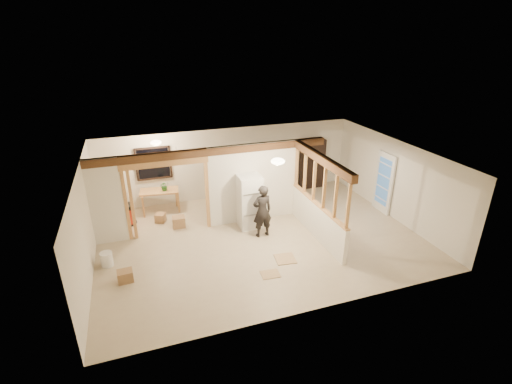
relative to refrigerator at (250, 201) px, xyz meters
name	(u,v)px	position (x,y,z in m)	size (l,w,h in m)	color
floor	(260,238)	(0.05, -0.81, -0.83)	(9.00, 6.50, 0.01)	#BEAC8D
ceiling	(260,156)	(0.05, -0.81, 1.68)	(9.00, 6.50, 0.01)	white
wall_back	(230,163)	(0.05, 2.44, 0.43)	(9.00, 0.01, 2.50)	silver
wall_front	(314,262)	(0.05, -4.06, 0.43)	(9.00, 0.01, 2.50)	silver
wall_left	(85,224)	(-4.45, -0.81, 0.43)	(0.01, 6.50, 2.50)	silver
wall_right	(395,180)	(4.55, -0.81, 0.43)	(0.01, 6.50, 2.50)	silver
partition_left_stub	(106,202)	(-4.00, 0.39, 0.43)	(0.90, 0.12, 2.50)	silver
partition_center	(253,183)	(0.25, 0.39, 0.43)	(2.80, 0.12, 2.50)	silver
doorway_frame	(168,198)	(-2.35, 0.39, 0.28)	(2.46, 0.14, 2.20)	tan
header_beam_back	(213,151)	(-0.95, 0.39, 1.56)	(7.00, 0.18, 0.22)	brown
header_beam_right	(321,159)	(1.65, -1.21, 1.56)	(0.18, 3.30, 0.22)	brown
pony_wall	(317,220)	(1.65, -1.21, -0.32)	(0.12, 3.20, 1.00)	silver
stud_partition	(319,183)	(1.65, -1.21, 0.84)	(0.14, 3.20, 1.32)	tan
window_back	(153,163)	(-2.55, 2.36, 0.73)	(1.12, 0.10, 1.10)	black
french_door	(384,183)	(4.47, -0.41, 0.18)	(0.12, 0.86, 2.00)	white
ceiling_dome_main	(278,161)	(0.35, -1.31, 1.66)	(0.36, 0.36, 0.16)	#FFEABF
ceiling_dome_util	(156,143)	(-2.45, 1.49, 1.66)	(0.32, 0.32, 0.14)	#FFEABF
hanging_bulb	(177,157)	(-1.95, 0.79, 1.36)	(0.07, 0.07, 0.07)	#FFD88C
refrigerator	(250,201)	(0.00, 0.00, 0.00)	(0.68, 0.66, 1.65)	white
woman	(262,211)	(0.16, -0.70, -0.03)	(0.58, 0.38, 1.59)	black
work_table	(160,201)	(-2.50, 1.89, -0.44)	(1.22, 0.61, 0.77)	tan
potted_plant	(165,186)	(-2.31, 1.80, 0.11)	(0.29, 0.25, 0.32)	#2D5923
shop_vac	(127,214)	(-3.56, 1.32, -0.48)	(0.52, 0.52, 0.68)	#AD220B
bookshelf	(312,164)	(3.21, 2.21, 0.11)	(0.93, 0.31, 1.87)	black
bucket	(107,259)	(-4.12, -0.86, -0.63)	(0.30, 0.30, 0.39)	white
box_util_a	(179,222)	(-2.08, 0.65, -0.66)	(0.38, 0.33, 0.33)	#9E744C
box_util_b	(160,218)	(-2.59, 1.16, -0.69)	(0.29, 0.29, 0.27)	#9E744C
box_front	(125,276)	(-3.69, -1.69, -0.68)	(0.36, 0.29, 0.29)	#9E744C
floor_panel_near	(285,259)	(0.32, -2.06, -0.81)	(0.52, 0.52, 0.02)	tan
floor_panel_far	(270,274)	(-0.30, -2.56, -0.82)	(0.46, 0.37, 0.01)	tan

